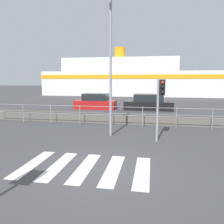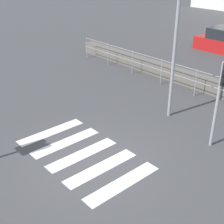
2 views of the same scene
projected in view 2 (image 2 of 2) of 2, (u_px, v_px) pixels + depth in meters
name	position (u px, v px, depth m)	size (l,w,h in m)	color
ground_plane	(94.00, 163.00, 9.11)	(160.00, 160.00, 0.00)	#424244
crosswalk	(82.00, 154.00, 9.49)	(4.05, 2.40, 0.01)	silver
harbor_fence	(216.00, 85.00, 12.45)	(17.13, 0.04, 1.22)	gray
traffic_light_far	(223.00, 87.00, 8.97)	(0.34, 0.32, 2.76)	gray
streetlamp	(176.00, 3.00, 9.92)	(0.32, 0.87, 6.72)	gray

